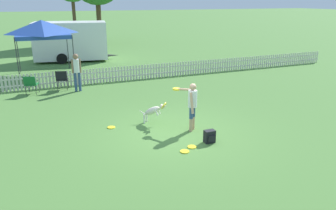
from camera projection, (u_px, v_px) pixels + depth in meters
name	position (u px, v px, depth m)	size (l,w,h in m)	color
ground_plane	(175.00, 133.00, 10.24)	(240.00, 240.00, 0.00)	#4C7A38
handler_person	(192.00, 101.00, 10.22)	(0.59, 1.04, 1.54)	tan
leaping_dog	(154.00, 111.00, 10.88)	(0.82, 0.87, 0.80)	beige
frisbee_near_handler	(185.00, 151.00, 8.99)	(0.26, 0.26, 0.02)	yellow
frisbee_near_dog	(111.00, 127.00, 10.68)	(0.26, 0.26, 0.02)	yellow
frisbee_midfield	(192.00, 147.00, 9.27)	(0.26, 0.26, 0.02)	yellow
backpack_on_grass	(210.00, 136.00, 9.54)	(0.31, 0.24, 0.37)	black
picket_fence	(116.00, 74.00, 16.61)	(27.36, 0.04, 0.74)	beige
folding_chair_blue_left	(62.00, 78.00, 14.98)	(0.61, 0.63, 0.92)	#333338
folding_chair_green_right	(31.00, 83.00, 14.33)	(0.65, 0.66, 0.82)	#333338
canopy_tent_main	(42.00, 29.00, 17.38)	(2.76, 2.76, 2.97)	#333338
spectator_standing	(76.00, 69.00, 14.64)	(0.42, 0.27, 1.71)	#334C7A
equipment_trailer	(71.00, 40.00, 22.08)	(5.62, 3.15, 2.58)	white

